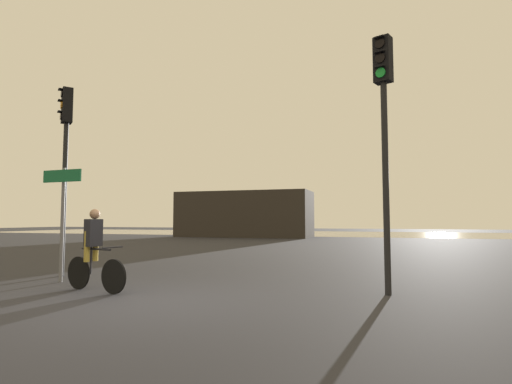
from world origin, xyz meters
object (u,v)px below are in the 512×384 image
Objects in this scene: direction_sign_post at (62,207)px; distant_building at (244,214)px; traffic_light_near_right at (384,115)px; cyclist at (94,249)px; traffic_light_near_left at (65,145)px.

distant_building is at bearing -77.88° from direction_sign_post.
cyclist is (-5.53, -1.40, -2.60)m from traffic_light_near_right.
traffic_light_near_right is 1.04× the size of traffic_light_near_left.
traffic_light_near_left is 3.66m from cyclist.
cyclist is at bearing -76.98° from distant_building.
traffic_light_near_left is (3.51, -23.35, 1.44)m from distant_building.
distant_building is 6.62× the size of cyclist.
traffic_light_near_left reaches higher than direction_sign_post.
traffic_light_near_left is at bearing -111.13° from cyclist.
cyclist is at bearing 36.14° from traffic_light_near_right.
traffic_light_near_left is at bearing -81.45° from distant_building.
cyclist is (1.52, -0.72, -0.88)m from direction_sign_post.
distant_building is 2.23× the size of traffic_light_near_right.
traffic_light_near_right is 7.76m from traffic_light_near_left.
distant_building reaches higher than direction_sign_post.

